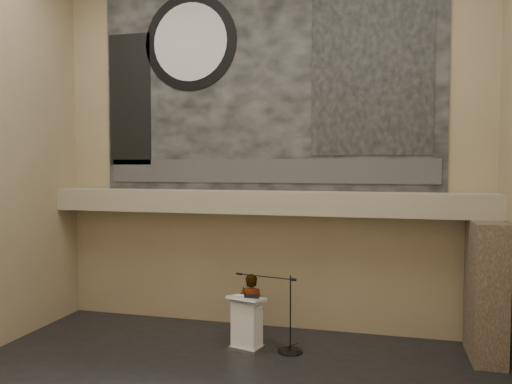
# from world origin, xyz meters

# --- Properties ---
(wall_back) EXTENTS (10.00, 0.02, 8.50)m
(wall_back) POSITION_xyz_m (0.00, 4.00, 4.25)
(wall_back) COLOR #907D5B
(wall_back) RESTS_ON floor
(wall_front) EXTENTS (10.00, 0.02, 8.50)m
(wall_front) POSITION_xyz_m (0.00, -4.00, 4.25)
(wall_front) COLOR #907D5B
(wall_front) RESTS_ON floor
(soffit) EXTENTS (10.00, 0.80, 0.50)m
(soffit) POSITION_xyz_m (0.00, 3.60, 2.95)
(soffit) COLOR gray
(soffit) RESTS_ON wall_back
(sprinkler_left) EXTENTS (0.04, 0.04, 0.06)m
(sprinkler_left) POSITION_xyz_m (-1.60, 3.55, 2.67)
(sprinkler_left) COLOR #B2893D
(sprinkler_left) RESTS_ON soffit
(sprinkler_right) EXTENTS (0.04, 0.04, 0.06)m
(sprinkler_right) POSITION_xyz_m (1.90, 3.55, 2.67)
(sprinkler_right) COLOR #B2893D
(sprinkler_right) RESTS_ON soffit
(banner) EXTENTS (8.00, 0.05, 5.00)m
(banner) POSITION_xyz_m (0.00, 3.97, 5.70)
(banner) COLOR black
(banner) RESTS_ON wall_back
(banner_text_strip) EXTENTS (7.76, 0.02, 0.55)m
(banner_text_strip) POSITION_xyz_m (0.00, 3.93, 3.65)
(banner_text_strip) COLOR #303030
(banner_text_strip) RESTS_ON banner
(banner_clock_rim) EXTENTS (2.30, 0.02, 2.30)m
(banner_clock_rim) POSITION_xyz_m (-1.80, 3.93, 6.70)
(banner_clock_rim) COLOR black
(banner_clock_rim) RESTS_ON banner
(banner_clock_face) EXTENTS (1.84, 0.02, 1.84)m
(banner_clock_face) POSITION_xyz_m (-1.80, 3.91, 6.70)
(banner_clock_face) COLOR silver
(banner_clock_face) RESTS_ON banner
(banner_building_print) EXTENTS (2.60, 0.02, 3.60)m
(banner_building_print) POSITION_xyz_m (2.40, 3.93, 5.80)
(banner_building_print) COLOR black
(banner_building_print) RESTS_ON banner
(banner_brick_print) EXTENTS (1.10, 0.02, 3.20)m
(banner_brick_print) POSITION_xyz_m (-3.40, 3.93, 5.40)
(banner_brick_print) COLOR black
(banner_brick_print) RESTS_ON banner
(stone_pier) EXTENTS (0.60, 1.40, 2.70)m
(stone_pier) POSITION_xyz_m (4.65, 3.15, 1.35)
(stone_pier) COLOR #46372B
(stone_pier) RESTS_ON floor
(lectern) EXTENTS (0.81, 0.67, 1.13)m
(lectern) POSITION_xyz_m (0.01, 2.40, 0.55)
(lectern) COLOR silver
(lectern) RESTS_ON floor
(binder) EXTENTS (0.36, 0.31, 0.04)m
(binder) POSITION_xyz_m (0.13, 2.36, 1.12)
(binder) COLOR black
(binder) RESTS_ON lectern
(papers) EXTENTS (0.30, 0.35, 0.00)m
(papers) POSITION_xyz_m (-0.14, 2.36, 1.10)
(papers) COLOR white
(papers) RESTS_ON lectern
(speaker_person) EXTENTS (0.55, 0.36, 1.50)m
(speaker_person) POSITION_xyz_m (0.01, 2.76, 0.75)
(speaker_person) COLOR beige
(speaker_person) RESTS_ON floor
(mic_stand) EXTENTS (1.47, 0.52, 1.57)m
(mic_stand) POSITION_xyz_m (0.85, 2.51, 0.24)
(mic_stand) COLOR black
(mic_stand) RESTS_ON floor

